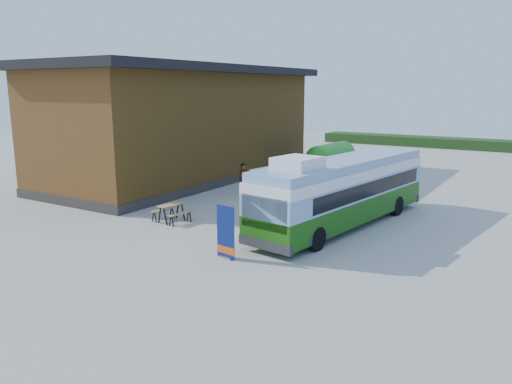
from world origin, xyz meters
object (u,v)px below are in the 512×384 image
Objects in this scene: slurry_tanker at (331,157)px; banner at (226,237)px; person_b at (302,207)px; bus at (343,189)px; picnic_table at (171,209)px; person_a at (244,178)px.

banner is at bearing -74.47° from slurry_tanker.
slurry_tanker is at bearing -129.15° from person_b.
bus is 1.92× the size of slurry_tanker.
slurry_tanker is at bearing 110.44° from banner.
banner is at bearing -21.72° from picnic_table.
slurry_tanker is (-4.36, 13.24, 0.43)m from person_b.
banner reaches higher than picnic_table.
person_a is at bearing 128.15° from banner.
person_b is (5.98, -4.38, -0.05)m from person_a.
person_b is (-1.58, -0.88, -0.81)m from bus.
person_a is 7.42m from person_b.
bus is at bearing -60.99° from slurry_tanker.
person_a is at bearing -97.04° from slurry_tanker.
banner is 5.48m from person_b.
slurry_tanker reaches higher than banner.
banner is at bearing -98.35° from bus.
picnic_table is 0.27× the size of slurry_tanker.
person_b reaches higher than picnic_table.
person_b is at bearing 33.61° from picnic_table.
picnic_table is at bearing -90.34° from slurry_tanker.
bus is 7.18× the size of picnic_table.
person_a is (-7.56, 3.50, -0.76)m from bus.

